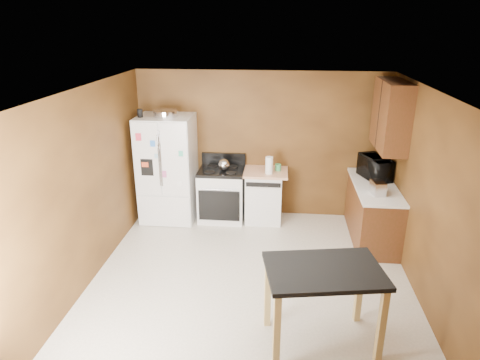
# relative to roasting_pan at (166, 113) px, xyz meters

# --- Properties ---
(floor) EXTENTS (4.50, 4.50, 0.00)m
(floor) POSITION_rel_roasting_pan_xyz_m (1.52, -1.86, -1.85)
(floor) COLOR silver
(floor) RESTS_ON ground
(ceiling) EXTENTS (4.50, 4.50, 0.00)m
(ceiling) POSITION_rel_roasting_pan_xyz_m (1.52, -1.86, 0.65)
(ceiling) COLOR white
(ceiling) RESTS_ON ground
(wall_back) EXTENTS (4.20, 0.00, 4.20)m
(wall_back) POSITION_rel_roasting_pan_xyz_m (1.52, 0.39, -0.60)
(wall_back) COLOR brown
(wall_back) RESTS_ON ground
(wall_front) EXTENTS (4.20, 0.00, 4.20)m
(wall_front) POSITION_rel_roasting_pan_xyz_m (1.52, -4.11, -0.60)
(wall_front) COLOR brown
(wall_front) RESTS_ON ground
(wall_left) EXTENTS (0.00, 4.50, 4.50)m
(wall_left) POSITION_rel_roasting_pan_xyz_m (-0.58, -1.86, -0.60)
(wall_left) COLOR brown
(wall_left) RESTS_ON ground
(wall_right) EXTENTS (0.00, 4.50, 4.50)m
(wall_right) POSITION_rel_roasting_pan_xyz_m (3.62, -1.86, -0.60)
(wall_right) COLOR brown
(wall_right) RESTS_ON ground
(roasting_pan) EXTENTS (0.40, 0.40, 0.10)m
(roasting_pan) POSITION_rel_roasting_pan_xyz_m (0.00, 0.00, 0.00)
(roasting_pan) COLOR silver
(roasting_pan) RESTS_ON refrigerator
(pen_cup) EXTENTS (0.09, 0.09, 0.13)m
(pen_cup) POSITION_rel_roasting_pan_xyz_m (-0.39, -0.11, 0.01)
(pen_cup) COLOR black
(pen_cup) RESTS_ON refrigerator
(kettle) EXTENTS (0.19, 0.19, 0.19)m
(kettle) POSITION_rel_roasting_pan_xyz_m (0.93, 0.03, -0.85)
(kettle) COLOR silver
(kettle) RESTS_ON gas_range
(paper_towel) EXTENTS (0.15, 0.15, 0.29)m
(paper_towel) POSITION_rel_roasting_pan_xyz_m (1.68, -0.03, -0.82)
(paper_towel) COLOR white
(paper_towel) RESTS_ON dishwasher
(green_canister) EXTENTS (0.11, 0.11, 0.11)m
(green_canister) POSITION_rel_roasting_pan_xyz_m (1.83, 0.15, -0.91)
(green_canister) COLOR #43AF66
(green_canister) RESTS_ON dishwasher
(toaster) EXTENTS (0.20, 0.29, 0.19)m
(toaster) POSITION_rel_roasting_pan_xyz_m (3.27, -0.78, -0.85)
(toaster) COLOR silver
(toaster) RESTS_ON right_cabinets
(microwave) EXTENTS (0.58, 0.68, 0.32)m
(microwave) POSITION_rel_roasting_pan_xyz_m (3.35, -0.10, -0.79)
(microwave) COLOR black
(microwave) RESTS_ON right_cabinets
(refrigerator) EXTENTS (0.90, 0.80, 1.80)m
(refrigerator) POSITION_rel_roasting_pan_xyz_m (-0.03, 0.00, -0.95)
(refrigerator) COLOR white
(refrigerator) RESTS_ON ground
(gas_range) EXTENTS (0.76, 0.68, 1.10)m
(gas_range) POSITION_rel_roasting_pan_xyz_m (0.88, 0.06, -1.39)
(gas_range) COLOR white
(gas_range) RESTS_ON ground
(dishwasher) EXTENTS (0.78, 0.63, 0.89)m
(dishwasher) POSITION_rel_roasting_pan_xyz_m (1.60, 0.09, -1.40)
(dishwasher) COLOR white
(dishwasher) RESTS_ON ground
(right_cabinets) EXTENTS (0.63, 1.58, 2.45)m
(right_cabinets) POSITION_rel_roasting_pan_xyz_m (3.36, -0.38, -0.94)
(right_cabinets) COLOR #5E2D1A
(right_cabinets) RESTS_ON ground
(island) EXTENTS (1.29, 0.97, 0.91)m
(island) POSITION_rel_roasting_pan_xyz_m (2.35, -2.88, -1.09)
(island) COLOR black
(island) RESTS_ON ground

